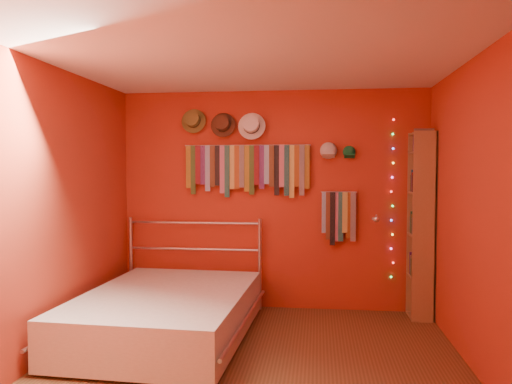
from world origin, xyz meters
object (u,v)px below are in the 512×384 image
at_px(tie_rack, 247,167).
at_px(bookshelf, 425,224).
at_px(reading_lamp, 376,219).
at_px(bed, 166,313).

height_order(tie_rack, bookshelf, bookshelf).
height_order(reading_lamp, bed, reading_lamp).
height_order(bookshelf, bed, bookshelf).
bearing_deg(bed, reading_lamp, 27.21).
relative_size(reading_lamp, bed, 0.14).
distance_m(tie_rack, bed, 1.89).
relative_size(tie_rack, bookshelf, 0.72).
xyz_separation_m(reading_lamp, bookshelf, (0.51, 0.02, -0.05)).
bearing_deg(bookshelf, reading_lamp, -177.89).
relative_size(reading_lamp, bookshelf, 0.15).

